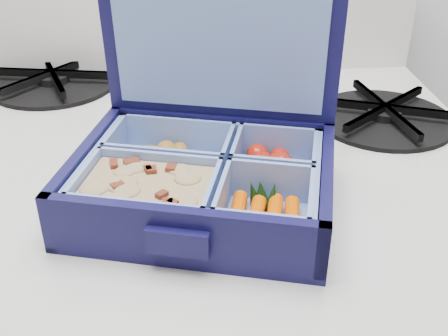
{
  "coord_description": "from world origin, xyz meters",
  "views": [
    {
      "loc": [
        -0.39,
        1.18,
        1.15
      ],
      "look_at": [
        -0.35,
        1.6,
        0.9
      ],
      "focal_mm": 45.0,
      "sensor_mm": 36.0,
      "label": 1
    }
  ],
  "objects": [
    {
      "name": "bento_box",
      "position": [
        -0.37,
        1.59,
        0.89
      ],
      "size": [
        0.26,
        0.22,
        0.05
      ],
      "primitive_type": null,
      "rotation": [
        0.0,
        0.0,
        -0.26
      ],
      "color": "#0D0B35",
      "rests_on": "stove"
    },
    {
      "name": "burner_grate",
      "position": [
        -0.15,
        1.75,
        0.87
      ],
      "size": [
        0.21,
        0.21,
        0.02
      ],
      "primitive_type": "cylinder",
      "rotation": [
        0.0,
        0.0,
        -0.36
      ],
      "color": "black",
      "rests_on": "stove"
    },
    {
      "name": "burner_grate_rear",
      "position": [
        -0.56,
        1.89,
        0.87
      ],
      "size": [
        0.19,
        0.19,
        0.02
      ],
      "primitive_type": "cylinder",
      "rotation": [
        0.0,
        0.0,
        -0.18
      ],
      "color": "black",
      "rests_on": "stove"
    },
    {
      "name": "fork",
      "position": [
        -0.26,
        1.71,
        0.86
      ],
      "size": [
        0.09,
        0.17,
        0.01
      ],
      "primitive_type": null,
      "rotation": [
        0.0,
        0.0,
        -0.44
      ],
      "color": "silver",
      "rests_on": "stove"
    }
  ]
}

